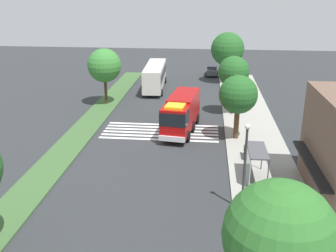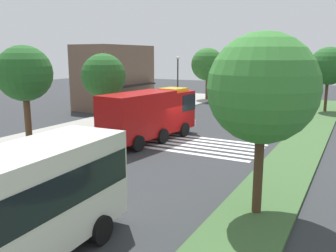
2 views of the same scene
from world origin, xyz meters
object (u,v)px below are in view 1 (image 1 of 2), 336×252
Objects in this scene: fire_truck at (181,113)px; parked_car_west at (212,70)px; transit_bus at (155,75)px; sidewalk_tree_far_east at (279,236)px; median_tree_far_west at (104,66)px; sidewalk_tree_west at (234,72)px; sidewalk_tree_center at (238,95)px; bus_stop_shelter at (253,158)px; sidewalk_tree_far_west at (228,49)px; street_lamp at (245,160)px; bench_near_shelter at (246,152)px.

fire_truck is 2.13× the size of parked_car_west.
fire_truck is 18.53m from transit_bus.
sidewalk_tree_far_east is 1.02× the size of median_tree_far_west.
sidewalk_tree_center is (8.09, 0.00, -0.56)m from sidewalk_tree_west.
bus_stop_shelter is 0.51× the size of sidewalk_tree_west.
sidewalk_tree_far_west reaches higher than fire_truck.
bus_stop_shelter is 9.09m from sidewalk_tree_center.
sidewalk_tree_far_west is at bearing -180.00° from sidewalk_tree_center.
fire_truck is at bearing 48.67° from median_tree_far_west.
median_tree_far_west reaches higher than street_lamp.
median_tree_far_west is (14.08, -15.93, -0.20)m from sidewalk_tree_far_west.
transit_bus is 1.67× the size of sidewalk_tree_west.
street_lamp is at bearing -0.61° from sidewalk_tree_far_west.
transit_bus is 30.21m from bus_stop_shelter.
sidewalk_tree_west reaches higher than fire_truck.
street_lamp is at bearing -164.79° from transit_bus.
sidewalk_tree_far_east is 37.33m from median_tree_far_west.
parked_car_west is 34.61m from bench_near_shelter.
sidewalk_tree_west reaches higher than bus_stop_shelter.
sidewalk_tree_west is at bearing 81.16° from median_tree_far_west.
street_lamp is (14.64, 5.23, 1.62)m from fire_truck.
fire_truck is 8.92m from bench_near_shelter.
sidewalk_tree_far_west is at bearing 24.96° from parked_car_west.
parked_car_west is 43.09m from street_lamp.
bus_stop_shelter is at bearing 40.80° from median_tree_far_west.
sidewalk_tree_far_west is 1.08× the size of sidewalk_tree_far_east.
sidewalk_tree_far_west is (-37.78, 0.40, 1.57)m from street_lamp.
parked_car_west is at bearing -175.30° from bench_near_shelter.
bus_stop_shelter is at bearing 1.15° from sidewalk_tree_far_west.
sidewalk_tree_far_west is 1.22× the size of sidewalk_tree_center.
sidewalk_tree_west is at bearing 0.00° from sidewalk_tree_far_west.
bus_stop_shelter reaches higher than bench_near_shelter.
sidewalk_tree_center is at bearing 6.19° from parked_car_west.
median_tree_far_west is (-33.76, -15.93, 0.06)m from sidewalk_tree_far_east.
fire_truck is 1.51× the size of street_lamp.
street_lamp reaches higher than bench_near_shelter.
median_tree_far_west is (-15.23, -16.57, 4.51)m from bench_near_shelter.
median_tree_far_west is at bearing -123.83° from fire_truck.
sidewalk_tree_center is at bearing -175.59° from bus_stop_shelter.
transit_bus reaches higher than bench_near_shelter.
median_tree_far_west is at bearing -123.56° from sidewalk_tree_center.
bus_stop_shelter is 0.49× the size of sidewalk_tree_far_east.
bench_near_shelter is 0.21× the size of sidewalk_tree_far_west.
sidewalk_tree_west is at bearing 146.98° from fire_truck.
sidewalk_tree_west is (11.22, 10.74, 2.99)m from transit_bus.
bus_stop_shelter is at bearing 2.28° from sidewalk_tree_west.
parked_car_west is 53.23m from sidewalk_tree_far_east.
bench_near_shelter is at bearing -179.60° from bus_stop_shelter.
sidewalk_tree_center reaches higher than bench_near_shelter.
bench_near_shelter is (23.97, 11.38, -1.56)m from transit_bus.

